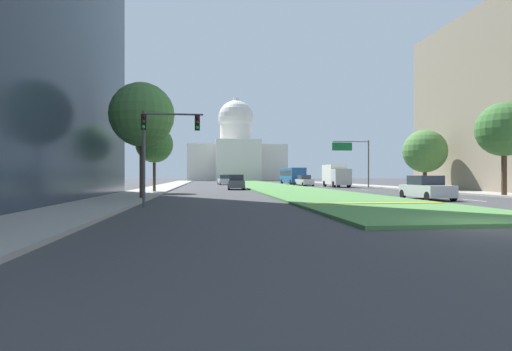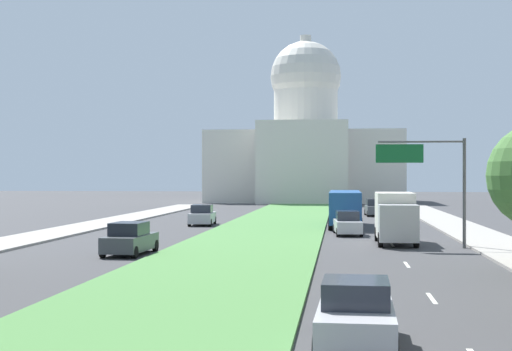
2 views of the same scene
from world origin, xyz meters
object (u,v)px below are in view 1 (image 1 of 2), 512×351
(sedan_midblock, at_px, (236,183))
(sedan_far_horizon, at_px, (224,180))
(traffic_light_near_left, at_px, (160,137))
(overhead_guide_sign, at_px, (355,154))
(street_tree_right_near, at_px, (504,130))
(street_tree_left_near, at_px, (142,115))
(street_tree_left_mid, at_px, (154,144))
(sedan_lead_stopped, at_px, (426,188))
(sedan_very_far, at_px, (290,179))
(city_bus, at_px, (292,175))
(street_tree_right_mid, at_px, (425,151))
(box_truck_delivery, at_px, (336,175))
(sedan_distant, at_px, (304,181))
(capitol_building, at_px, (236,153))

(sedan_midblock, xyz_separation_m, sedan_far_horizon, (-0.42, 24.16, 0.00))
(traffic_light_near_left, xyz_separation_m, overhead_guide_sign, (22.68, 30.50, 0.84))
(street_tree_right_near, bearing_deg, street_tree_left_near, -179.03)
(street_tree_left_mid, relative_size, sedan_far_horizon, 1.35)
(street_tree_left_near, relative_size, street_tree_right_near, 1.09)
(street_tree_left_near, relative_size, sedan_lead_stopped, 1.80)
(street_tree_left_near, bearing_deg, sedan_lead_stopped, -6.43)
(overhead_guide_sign, xyz_separation_m, street_tree_right_near, (3.09, -23.90, 0.66))
(street_tree_right_near, xyz_separation_m, sedan_midblock, (-19.82, 18.33, -4.47))
(sedan_very_far, distance_m, city_bus, 17.41)
(street_tree_left_near, distance_m, street_tree_right_mid, 30.50)
(street_tree_left_near, bearing_deg, overhead_guide_sign, 44.73)
(street_tree_right_near, xyz_separation_m, street_tree_right_mid, (0.16, 11.87, -1.00))
(sedan_midblock, bearing_deg, sedan_very_far, 69.70)
(overhead_guide_sign, relative_size, box_truck_delivery, 1.02)
(street_tree_left_near, bearing_deg, traffic_light_near_left, -72.74)
(sedan_midblock, bearing_deg, box_truck_delivery, 28.46)
(overhead_guide_sign, xyz_separation_m, sedan_far_horizon, (-17.15, 18.59, -3.81))
(traffic_light_near_left, height_order, sedan_midblock, traffic_light_near_left)
(street_tree_right_mid, distance_m, box_truck_delivery, 15.60)
(street_tree_left_mid, relative_size, city_bus, 0.59)
(street_tree_left_near, bearing_deg, street_tree_left_mid, 92.93)
(sedan_distant, distance_m, box_truck_delivery, 7.45)
(sedan_far_horizon, height_order, sedan_very_far, sedan_very_far)
(box_truck_delivery, height_order, city_bus, box_truck_delivery)
(traffic_light_near_left, height_order, overhead_guide_sign, overhead_guide_sign)
(capitol_building, bearing_deg, overhead_guide_sign, -81.86)
(sedan_lead_stopped, bearing_deg, street_tree_right_mid, 60.54)
(overhead_guide_sign, height_order, box_truck_delivery, overhead_guide_sign)
(street_tree_left_mid, bearing_deg, sedan_distant, 48.32)
(street_tree_right_near, bearing_deg, sedan_distant, 103.44)
(overhead_guide_sign, height_order, sedan_distant, overhead_guide_sign)
(street_tree_left_mid, distance_m, sedan_midblock, 12.22)
(traffic_light_near_left, relative_size, sedan_distant, 1.11)
(traffic_light_near_left, distance_m, street_tree_left_mid, 17.15)
(capitol_building, height_order, sedan_lead_stopped, capitol_building)
(street_tree_right_near, relative_size, sedan_distant, 1.60)
(street_tree_right_mid, bearing_deg, street_tree_left_near, -156.10)
(sedan_lead_stopped, distance_m, box_truck_delivery, 29.21)
(sedan_distant, height_order, sedan_very_far, sedan_very_far)
(street_tree_right_near, height_order, box_truck_delivery, street_tree_right_near)
(traffic_light_near_left, xyz_separation_m, sedan_very_far, (20.92, 65.38, -2.96))
(street_tree_right_mid, height_order, city_bus, street_tree_right_mid)
(traffic_light_near_left, height_order, city_bus, traffic_light_near_left)
(traffic_light_near_left, relative_size, street_tree_right_mid, 0.79)
(box_truck_delivery, bearing_deg, capitol_building, 96.95)
(street_tree_right_mid, xyz_separation_m, sedan_far_horizon, (-20.40, 30.61, -3.46))
(sedan_midblock, height_order, sedan_distant, sedan_midblock)
(street_tree_right_near, height_order, sedan_lead_stopped, street_tree_right_near)
(capitol_building, xyz_separation_m, sedan_distant, (6.07, -67.01, -7.86))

